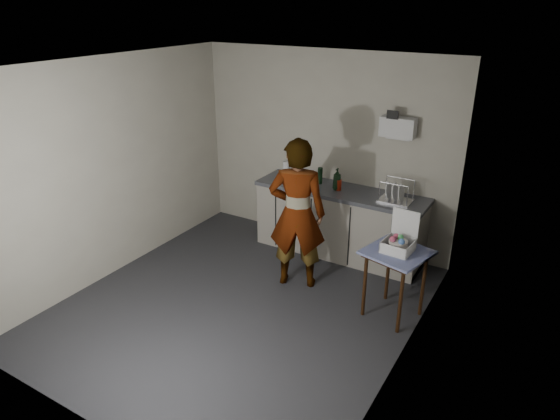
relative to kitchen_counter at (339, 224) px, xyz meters
The scene contains 15 objects.
ground 1.80m from the kitchen_counter, 103.24° to the right, with size 4.00×4.00×0.00m, color #28292D.
wall_back 1.00m from the kitchen_counter, 144.05° to the left, with size 3.60×0.02×2.60m, color #BCB6A4.
wall_right 2.36m from the kitchen_counter, 50.73° to the right, with size 0.02×4.00×2.60m, color #BCB6A4.
wall_left 2.91m from the kitchen_counter, 142.18° to the right, with size 0.02×4.00×2.60m, color #BCB6A4.
ceiling 2.78m from the kitchen_counter, 103.24° to the right, with size 3.60×4.00×0.01m, color white.
kitchen_counter is the anchor object (origin of this frame).
wall_shelf 1.47m from the kitchen_counter, 20.15° to the left, with size 0.42×0.18×0.37m.
side_table 1.51m from the kitchen_counter, 42.34° to the right, with size 0.72×0.72×0.77m.
standing_man 1.06m from the kitchen_counter, 96.85° to the right, with size 0.66×0.43×1.79m, color #B2A593.
soap_bottle 0.63m from the kitchen_counter, 152.49° to the right, with size 0.11×0.11×0.28m, color black.
soda_can 0.55m from the kitchen_counter, 123.19° to the right, with size 0.07×0.07×0.14m, color red.
dark_bottle 0.68m from the kitchen_counter, 169.17° to the left, with size 0.06×0.06×0.22m, color black.
paper_towel 1.00m from the kitchen_counter, behind, with size 0.14×0.14×0.25m.
dish_rack 0.91m from the kitchen_counter, ahead, with size 0.38×0.29×0.27m.
bakery_box 1.53m from the kitchen_counter, 41.75° to the right, with size 0.31×0.32×0.41m.
Camera 1 is at (2.79, -3.82, 3.18)m, focal length 32.00 mm.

